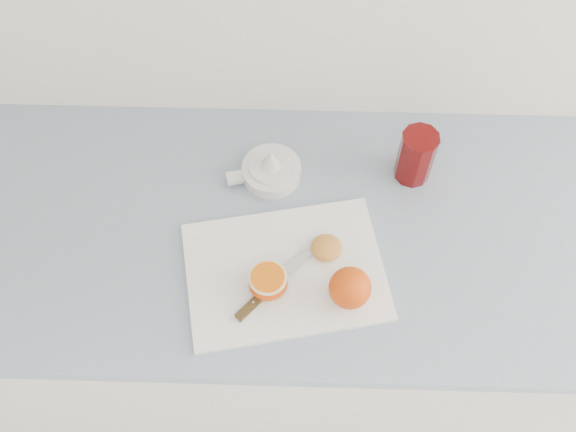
{
  "coord_description": "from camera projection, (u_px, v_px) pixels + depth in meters",
  "views": [
    {
      "loc": [
        0.07,
        1.05,
        2.01
      ],
      "look_at": [
        0.05,
        1.68,
        0.96
      ],
      "focal_mm": 40.0,
      "sensor_mm": 36.0,
      "label": 1
    }
  ],
  "objects": [
    {
      "name": "paring_knife",
      "position": [
        260.0,
        297.0,
        1.19
      ],
      "size": [
        0.14,
        0.15,
        0.01
      ],
      "color": "#4D3516",
      "rests_on": "cutting_board"
    },
    {
      "name": "squeezed_shell",
      "position": [
        326.0,
        248.0,
        1.24
      ],
      "size": [
        0.06,
        0.06,
        0.03
      ],
      "color": "#C87F31",
      "rests_on": "cutting_board"
    },
    {
      "name": "citrus_juicer",
      "position": [
        271.0,
        169.0,
        1.34
      ],
      "size": [
        0.16,
        0.12,
        0.08
      ],
      "color": "white",
      "rests_on": "counter"
    },
    {
      "name": "whole_orange",
      "position": [
        350.0,
        288.0,
        1.17
      ],
      "size": [
        0.08,
        0.08,
        0.08
      ],
      "color": "#DF5B15",
      "rests_on": "cutting_board"
    },
    {
      "name": "cutting_board",
      "position": [
        285.0,
        271.0,
        1.23
      ],
      "size": [
        0.42,
        0.34,
        0.01
      ],
      "primitive_type": "cube",
      "rotation": [
        0.0,
        0.0,
        0.2
      ],
      "color": "white",
      "rests_on": "counter"
    },
    {
      "name": "half_orange",
      "position": [
        268.0,
        282.0,
        1.19
      ],
      "size": [
        0.07,
        0.07,
        0.05
      ],
      "color": "#DF5B15",
      "rests_on": "cutting_board"
    },
    {
      "name": "red_tumbler",
      "position": [
        415.0,
        157.0,
        1.31
      ],
      "size": [
        0.08,
        0.08,
        0.13
      ],
      "color": "#5A0606",
      "rests_on": "counter"
    },
    {
      "name": "counter",
      "position": [
        324.0,
        311.0,
        1.67
      ],
      "size": [
        2.28,
        0.64,
        0.89
      ],
      "color": "white",
      "rests_on": "ground"
    }
  ]
}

